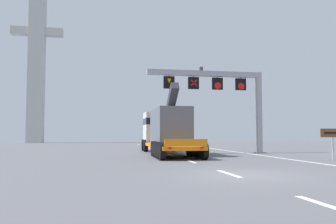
% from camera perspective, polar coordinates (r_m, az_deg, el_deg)
% --- Properties ---
extents(ground, '(112.00, 112.00, 0.00)m').
position_cam_1_polar(ground, '(14.33, 12.37, -10.07)').
color(ground, '#5B5B60').
extents(lane_markings, '(0.20, 48.04, 0.01)m').
position_cam_1_polar(lane_markings, '(30.34, -0.73, -6.68)').
color(lane_markings, silver).
rests_on(lane_markings, ground).
extents(edge_line_right, '(0.20, 63.00, 0.01)m').
position_cam_1_polar(edge_line_right, '(27.77, 14.70, -6.85)').
color(edge_line_right, silver).
rests_on(edge_line_right, ground).
extents(overhead_lane_gantry, '(10.09, 0.90, 7.19)m').
position_cam_1_polar(overhead_lane_gantry, '(29.57, 8.69, 3.92)').
color(overhead_lane_gantry, '#9EA0A5').
rests_on(overhead_lane_gantry, ground).
extents(heavy_haul_truck_orange, '(3.14, 14.09, 5.30)m').
position_cam_1_polar(heavy_haul_truck_orange, '(28.99, -0.51, -2.90)').
color(heavy_haul_truck_orange, orange).
rests_on(heavy_haul_truck_orange, ground).
extents(tourist_info_sign_brown, '(1.75, 0.15, 1.96)m').
position_cam_1_polar(tourist_info_sign_brown, '(24.26, 25.43, -3.54)').
color(tourist_info_sign_brown, '#9EA0A5').
rests_on(tourist_info_sign_brown, ground).
extents(bridge_pylon_distant, '(9.00, 2.00, 32.61)m').
position_cam_1_polar(bridge_pylon_distant, '(68.35, -20.70, 9.36)').
color(bridge_pylon_distant, '#B7B7B2').
rests_on(bridge_pylon_distant, ground).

